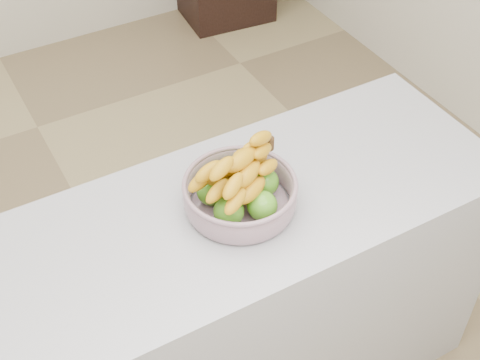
{
  "coord_description": "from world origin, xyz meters",
  "views": [
    {
      "loc": [
        -0.43,
        -1.7,
        2.22
      ],
      "look_at": [
        0.21,
        -0.58,
        1.0
      ],
      "focal_mm": 50.0,
      "sensor_mm": 36.0,
      "label": 1
    }
  ],
  "objects": [
    {
      "name": "counter",
      "position": [
        0.0,
        -0.58,
        0.45
      ],
      "size": [
        2.0,
        0.6,
        0.9
      ],
      "primitive_type": "cube",
      "color": "#A1A1AA",
      "rests_on": "ground"
    },
    {
      "name": "ground",
      "position": [
        0.0,
        0.0,
        0.0
      ],
      "size": [
        4.0,
        4.0,
        0.0
      ],
      "primitive_type": "plane",
      "color": "#93835A",
      "rests_on": "ground"
    },
    {
      "name": "fruit_bowl",
      "position": [
        0.21,
        -0.58,
        0.96
      ],
      "size": [
        0.31,
        0.31,
        0.19
      ],
      "rotation": [
        0.0,
        0.0,
        0.35
      ],
      "color": "#97A7B5",
      "rests_on": "counter"
    }
  ]
}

